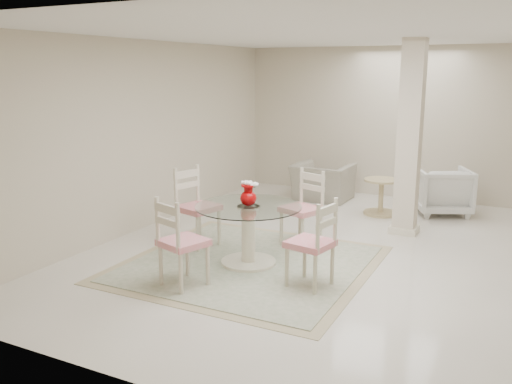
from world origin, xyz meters
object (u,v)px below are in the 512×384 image
at_px(dining_chair_north, 305,203).
at_px(dining_chair_west, 194,201).
at_px(armchair_white, 442,191).
at_px(dining_chair_south, 178,236).
at_px(red_vase, 248,194).
at_px(dining_chair_east, 316,237).
at_px(column, 410,139).
at_px(dining_table, 248,235).
at_px(side_table, 381,198).
at_px(recliner_taupe, 322,182).

bearing_deg(dining_chair_north, dining_chair_west, -134.32).
bearing_deg(armchair_white, dining_chair_north, 37.42).
bearing_deg(dining_chair_west, dining_chair_south, -138.64).
xyz_separation_m(red_vase, dining_chair_east, (0.97, -0.33, -0.30)).
distance_m(dining_chair_east, dining_chair_west, 2.04).
bearing_deg(red_vase, column, 57.27).
distance_m(dining_table, dining_chair_north, 1.05).
bearing_deg(side_table, dining_chair_east, -87.80).
bearing_deg(dining_chair_west, dining_chair_east, -93.49).
xyz_separation_m(column, side_table, (-0.55, 0.84, -1.08)).
distance_m(dining_chair_south, side_table, 4.15).
bearing_deg(dining_chair_south, side_table, -87.62).
xyz_separation_m(recliner_taupe, side_table, (1.19, -0.56, -0.05)).
bearing_deg(dining_chair_south, recliner_taupe, -70.91).
bearing_deg(dining_table, recliner_taupe, 95.69).
distance_m(dining_chair_east, armchair_white, 3.90).
bearing_deg(dining_table, dining_chair_north, 70.91).
relative_size(dining_chair_south, recliner_taupe, 1.10).
bearing_deg(side_table, dining_chair_west, -124.03).
distance_m(red_vase, dining_chair_west, 1.06).
relative_size(dining_chair_east, dining_chair_north, 0.96).
bearing_deg(armchair_white, recliner_taupe, -25.95).
height_order(column, dining_chair_north, column).
distance_m(dining_chair_east, dining_chair_south, 1.45).
height_order(red_vase, dining_chair_east, dining_chair_east).
xyz_separation_m(recliner_taupe, armchair_white, (2.06, -0.06, 0.05)).
bearing_deg(column, side_table, 123.35).
bearing_deg(dining_table, dining_chair_east, -18.49).
bearing_deg(dining_chair_west, dining_table, -93.63).
distance_m(red_vase, dining_chair_south, 1.06).
bearing_deg(red_vase, dining_chair_east, -18.68).
xyz_separation_m(column, armchair_white, (0.31, 1.33, -0.97)).
relative_size(dining_table, dining_chair_east, 1.17).
height_order(dining_table, dining_chair_west, dining_chair_west).
height_order(dining_chair_west, armchair_white, dining_chair_west).
bearing_deg(dining_chair_north, recliner_taupe, 124.54).
bearing_deg(dining_chair_north, dining_chair_east, -44.20).
xyz_separation_m(dining_chair_west, armchair_white, (2.68, 3.17, -0.23)).
distance_m(dining_chair_north, dining_chair_south, 2.04).
distance_m(column, recliner_taupe, 2.46).
relative_size(dining_chair_west, armchair_white, 1.40).
bearing_deg(dining_chair_east, dining_table, -97.55).
height_order(dining_table, dining_chair_east, dining_chair_east).
bearing_deg(side_table, red_vase, -105.58).
bearing_deg(dining_table, red_vase, 84.29).
height_order(red_vase, side_table, red_vase).
height_order(dining_chair_east, dining_chair_south, dining_chair_south).
height_order(armchair_white, side_table, armchair_white).
bearing_deg(armchair_white, side_table, 5.43).
height_order(column, dining_table, column).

